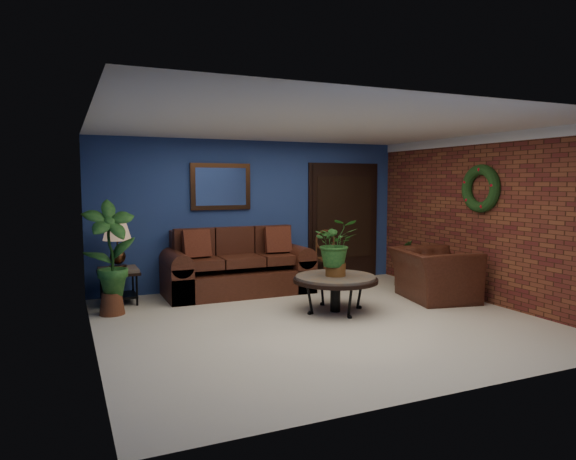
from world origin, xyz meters
name	(u,v)px	position (x,y,z in m)	size (l,w,h in m)	color
floor	(321,321)	(0.00, 0.00, 0.00)	(5.50, 5.50, 0.00)	beige
wall_back	(254,214)	(0.00, 2.50, 1.25)	(5.50, 0.04, 2.50)	navy
wall_left	(91,234)	(-2.75, 0.00, 1.25)	(0.04, 5.00, 2.50)	navy
wall_right_brick	(485,219)	(2.75, 0.00, 1.25)	(0.04, 5.00, 2.50)	brown
ceiling	(322,126)	(0.00, 0.00, 2.50)	(5.50, 5.00, 0.02)	silver
crown_molding	(486,139)	(2.72, 0.00, 2.43)	(0.03, 5.00, 0.14)	white
wall_mirror	(221,187)	(-0.60, 2.46, 1.72)	(1.02, 0.06, 0.77)	#442614
closet_door	(343,222)	(1.75, 2.47, 1.05)	(1.44, 0.06, 2.18)	black
wreath	(481,189)	(2.69, 0.05, 1.70)	(0.72, 0.72, 0.16)	black
sofa	(237,271)	(-0.46, 2.09, 0.35)	(2.34, 1.01, 1.05)	#492115
coffee_table	(335,280)	(0.41, 0.35, 0.44)	(1.17, 1.17, 0.50)	#504B46
end_table	(118,277)	(-2.30, 2.05, 0.40)	(0.58, 0.58, 0.53)	#504B46
table_lamp	(117,239)	(-2.30, 2.05, 0.97)	(0.41, 0.41, 0.68)	#442614
side_chair	(328,254)	(1.24, 2.12, 0.54)	(0.43, 0.43, 0.95)	#512917
armchair	(434,274)	(2.15, 0.40, 0.39)	(1.19, 1.04, 0.77)	#492115
coffee_plant	(336,244)	(0.41, 0.35, 0.94)	(0.74, 0.69, 0.79)	brown
floor_plant	(403,262)	(2.35, 1.46, 0.41)	(0.38, 0.32, 0.79)	brown
tall_plant	(110,253)	(-2.45, 1.44, 0.85)	(0.74, 0.54, 1.56)	brown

